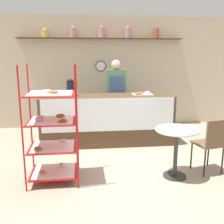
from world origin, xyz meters
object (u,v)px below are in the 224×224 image
at_px(person_worker, 116,95).
at_px(coffee_carafe, 70,88).
at_px(cafe_table, 176,142).
at_px(cafe_chair, 212,141).
at_px(donut_tray_counter, 142,93).
at_px(pastry_rack, 52,132).

height_order(person_worker, coffee_carafe, person_worker).
bearing_deg(cafe_table, cafe_chair, 3.75).
xyz_separation_m(person_worker, cafe_table, (0.60, -2.19, -0.36)).
bearing_deg(cafe_chair, person_worker, -73.85).
xyz_separation_m(person_worker, cafe_chair, (1.17, -2.15, -0.39)).
bearing_deg(cafe_table, coffee_carafe, 132.99).
distance_m(cafe_chair, donut_tray_counter, 1.86).
height_order(coffee_carafe, donut_tray_counter, coffee_carafe).
xyz_separation_m(pastry_rack, donut_tray_counter, (1.64, 1.59, 0.29)).
bearing_deg(donut_tray_counter, pastry_rack, -135.97).
height_order(cafe_table, coffee_carafe, coffee_carafe).
height_order(person_worker, donut_tray_counter, person_worker).
bearing_deg(cafe_chair, coffee_carafe, -49.96).
xyz_separation_m(coffee_carafe, donut_tray_counter, (1.44, 0.02, -0.14)).
relative_size(person_worker, cafe_chair, 1.94).
distance_m(pastry_rack, coffee_carafe, 1.64).
bearing_deg(coffee_carafe, cafe_chair, -37.62).
xyz_separation_m(cafe_table, coffee_carafe, (-1.57, 1.68, 0.60)).
height_order(cafe_chair, coffee_carafe, coffee_carafe).
bearing_deg(donut_tray_counter, person_worker, 133.86).
relative_size(cafe_table, coffee_carafe, 2.20).
xyz_separation_m(cafe_chair, donut_tray_counter, (-0.70, 1.66, 0.48)).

